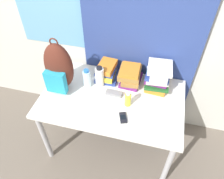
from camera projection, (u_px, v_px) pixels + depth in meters
name	position (u px, v px, depth m)	size (l,w,h in m)	color
ground_plane	(102.00, 173.00, 2.24)	(12.00, 12.00, 0.00)	#665B51
wall_back	(125.00, 19.00, 1.96)	(6.00, 0.06, 2.50)	beige
curtain_blue	(142.00, 24.00, 1.89)	(1.10, 0.04, 2.50)	navy
desk	(112.00, 103.00, 2.06)	(1.30, 0.80, 0.72)	silver
backpack	(59.00, 68.00, 1.94)	(0.27, 0.22, 0.53)	#512319
book_stack_left	(107.00, 72.00, 2.14)	(0.21, 0.24, 0.16)	navy
book_stack_center	(130.00, 75.00, 2.09)	(0.22, 0.28, 0.17)	#6B2370
book_stack_right	(158.00, 77.00, 2.02)	(0.24, 0.30, 0.24)	orange
water_bottle	(87.00, 79.00, 2.04)	(0.07, 0.07, 0.20)	silver
sports_bottle	(100.00, 77.00, 2.04)	(0.08, 0.08, 0.22)	white
sunscreen_bottle	(128.00, 99.00, 1.89)	(0.05, 0.05, 0.15)	yellow
cell_phone	(123.00, 118.00, 1.82)	(0.09, 0.12, 0.02)	black
sunglasses_case	(114.00, 93.00, 2.01)	(0.15, 0.06, 0.04)	gray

